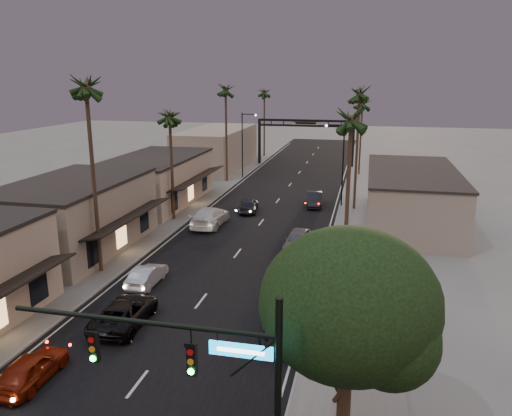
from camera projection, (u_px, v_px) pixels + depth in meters
The scene contains 29 objects.
ground at pixel (267, 214), 51.19m from camera, with size 200.00×200.00×0.00m, color slate.
road at pixel (276, 203), 55.91m from camera, with size 14.00×120.00×0.02m, color black.
sidewalk_left at pixel (214, 186), 64.52m from camera, with size 5.00×92.00×0.12m, color slate.
sidewalk_right at pixel (364, 193), 60.47m from camera, with size 5.00×92.00×0.12m, color slate.
storefront_mid at pixel (75, 217), 40.06m from camera, with size 8.00×14.00×5.50m, color gray.
storefront_far at pixel (156, 181), 55.22m from camera, with size 8.00×16.00×5.00m, color tan.
storefront_dist at pixel (217, 149), 76.79m from camera, with size 8.00×20.00×6.00m, color gray.
building_right at pixel (411, 198), 47.57m from camera, with size 8.00×18.00×5.00m, color gray.
traffic_signal at pixel (215, 377), 14.73m from camera, with size 8.51×0.22×7.80m.
corner_tree at pixel (351, 310), 16.95m from camera, with size 6.20×6.20×8.80m.
arch at pixel (306, 131), 78.08m from camera, with size 15.20×0.40×7.27m.
streetlight_right at pixel (341, 158), 53.08m from camera, with size 2.13×0.30×9.00m.
streetlight_left at pixel (244, 140), 68.29m from camera, with size 2.13×0.30×9.00m.
palm_lb at pixel (85, 81), 32.64m from camera, with size 3.20×3.20×15.20m.
palm_lc at pixel (169, 112), 46.59m from camera, with size 3.20×3.20×12.20m.
palm_ld at pixel (226, 87), 64.02m from camera, with size 3.20×3.20×14.20m.
palm_ra at pixel (352, 113), 31.36m from camera, with size 3.20×3.20×13.20m.
palm_rb at pixel (360, 90), 49.98m from camera, with size 3.20×3.20×14.20m.
palm_rc at pixel (363, 101), 69.34m from camera, with size 3.20×3.20×12.20m.
palm_far at pixel (264, 90), 85.90m from camera, with size 3.20×3.20×13.20m.
oncoming_red at pixel (31, 369), 22.87m from camera, with size 1.67×4.14×1.41m, color maroon.
oncoming_pickup at pixel (125, 312), 28.26m from camera, with size 2.46×5.33×1.48m, color black.
oncoming_silver at pixel (147, 275), 33.71m from camera, with size 1.43×4.09×1.35m, color #A5A4AA.
oncoming_white at pixel (210, 217), 47.09m from camera, with size 2.51×6.16×1.79m, color silver.
oncoming_dgrey at pixel (248, 205), 51.94m from camera, with size 1.79×4.44×1.51m, color black.
curbside_near at pixel (292, 320), 27.20m from camera, with size 2.74×5.95×1.65m, color black.
curbside_black at pixel (305, 281), 32.40m from camera, with size 2.23×5.49×1.59m, color black.
curbside_grey at pixel (298, 240), 40.53m from camera, with size 1.92×4.76×1.62m, color #535358.
curbside_far at pixel (314, 199), 54.31m from camera, with size 1.61×4.61×1.52m, color black.
Camera 1 is at (9.75, -8.39, 13.65)m, focal length 35.00 mm.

